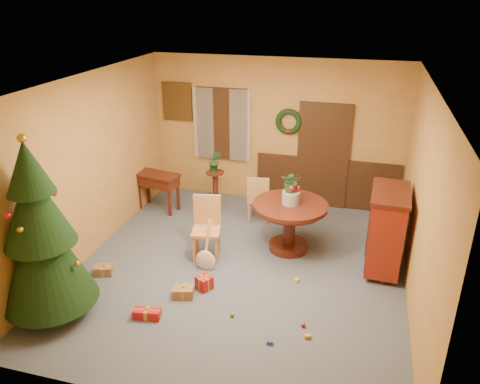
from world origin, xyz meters
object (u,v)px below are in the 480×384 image
(christmas_tree, at_px, (40,235))
(dining_table, at_px, (290,218))
(sideboard, at_px, (386,229))
(writing_desk, at_px, (158,183))
(chair_near, at_px, (207,225))

(christmas_tree, bearing_deg, dining_table, 42.01)
(christmas_tree, xyz_separation_m, sideboard, (4.30, 2.29, -0.49))
(dining_table, relative_size, writing_desk, 1.35)
(christmas_tree, bearing_deg, sideboard, 28.08)
(dining_table, distance_m, christmas_tree, 3.80)
(sideboard, bearing_deg, dining_table, 171.85)
(dining_table, xyz_separation_m, chair_near, (-1.27, -0.52, -0.04))
(christmas_tree, height_order, writing_desk, christmas_tree)
(chair_near, relative_size, sideboard, 0.77)
(dining_table, height_order, writing_desk, dining_table)
(christmas_tree, relative_size, sideboard, 1.90)
(dining_table, bearing_deg, christmas_tree, -137.99)
(dining_table, relative_size, christmas_tree, 0.49)
(chair_near, height_order, writing_desk, chair_near)
(dining_table, height_order, chair_near, chair_near)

